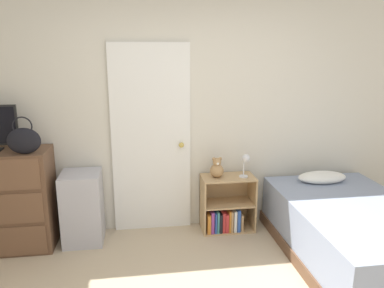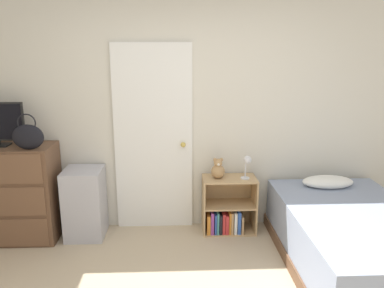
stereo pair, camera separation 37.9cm
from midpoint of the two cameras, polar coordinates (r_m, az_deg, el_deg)
wall_back at (r=4.01m, az=1.30°, el=4.70°), size 10.00×0.06×2.55m
door_closed at (r=4.00m, az=-3.20°, el=0.72°), size 0.83×0.09×2.01m
dresser at (r=4.22m, az=-23.83°, el=-6.93°), size 0.96×0.47×1.00m
handbag at (r=3.81m, az=-21.17°, el=1.06°), size 0.30×0.10×0.35m
storage_bin at (r=4.08m, az=-13.44°, el=-8.79°), size 0.39×0.41×0.74m
bookshelf at (r=4.17m, az=7.95°, el=-10.22°), size 0.57×0.32×0.61m
teddy_bear at (r=3.98m, az=6.72°, el=-3.92°), size 0.15×0.15×0.22m
desk_lamp at (r=3.97m, az=11.12°, el=-2.88°), size 0.11×0.10×0.25m
bed at (r=3.83m, az=26.20°, el=-13.12°), size 1.19×1.89×0.65m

